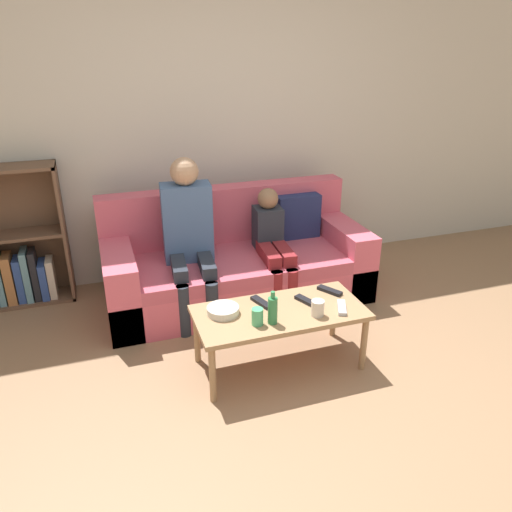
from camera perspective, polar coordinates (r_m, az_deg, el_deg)
ground_plane at (r=2.77m, az=8.16°, el=-20.33°), size 22.00×22.00×0.00m
wall_back at (r=4.21m, az=-5.16°, el=15.29°), size 12.00×0.06×2.60m
couch at (r=3.93m, az=-2.22°, el=-0.93°), size 2.00×0.85×0.82m
bookshelf at (r=4.22m, az=-25.90°, el=0.26°), size 0.74×0.28×1.07m
coffee_table at (r=3.06m, az=2.74°, el=-6.90°), size 1.04×0.49×0.40m
person_adult at (r=3.64m, az=-7.73°, el=3.12°), size 0.37×0.62×1.15m
person_child at (r=3.80m, az=1.90°, el=1.59°), size 0.25×0.61×0.86m
cup_near at (r=2.99m, az=7.06°, el=-5.93°), size 0.08×0.08×0.10m
cup_far at (r=2.88m, az=0.16°, el=-6.95°), size 0.07×0.07×0.10m
tv_remote_0 at (r=3.10m, az=0.61°, el=-5.31°), size 0.10×0.18×0.02m
tv_remote_1 at (r=3.14m, az=5.80°, el=-5.13°), size 0.11×0.18×0.02m
tv_remote_2 at (r=3.09m, az=9.78°, el=-5.83°), size 0.11×0.17×0.02m
tv_remote_3 at (r=3.28m, az=8.42°, el=-3.93°), size 0.13×0.17×0.02m
snack_bowl at (r=3.00m, az=-3.80°, el=-6.22°), size 0.19×0.19×0.05m
bottle at (r=2.87m, az=1.91°, el=-6.17°), size 0.06×0.06×0.20m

